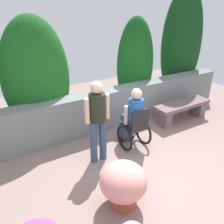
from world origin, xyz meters
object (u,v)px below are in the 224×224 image
flower_pot_purple_near (123,184)px  person_in_wheelchair (134,120)px  person_standing_companion (98,117)px  stone_bench (182,109)px

flower_pot_purple_near → person_in_wheelchair: bearing=49.5°
flower_pot_purple_near → person_standing_companion: bearing=80.7°
person_standing_companion → flower_pot_purple_near: 1.31m
stone_bench → person_standing_companion: person_standing_companion is taller
stone_bench → person_standing_companion: size_ratio=0.96×
person_in_wheelchair → flower_pot_purple_near: person_in_wheelchair is taller
person_in_wheelchair → flower_pot_purple_near: (-1.06, -1.24, -0.23)m
stone_bench → person_standing_companion: 2.75m
stone_bench → person_standing_companion: bearing=-170.9°
person_standing_companion → stone_bench: bearing=-0.2°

